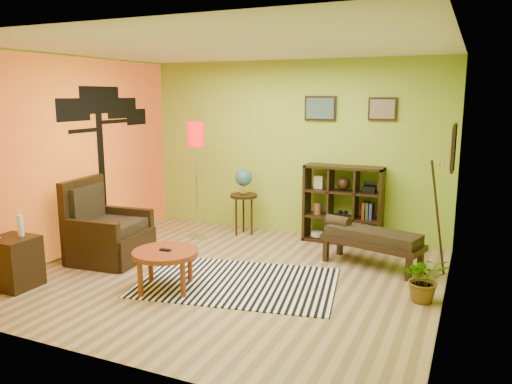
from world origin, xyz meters
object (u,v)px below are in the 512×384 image
at_px(cube_shelf, 344,205).
at_px(bench, 370,238).
at_px(armchair, 106,236).
at_px(side_cabinet, 14,262).
at_px(coffee_table, 165,256).
at_px(globe_table, 244,185).
at_px(floor_lamp, 196,145).
at_px(potted_plant, 424,284).

xyz_separation_m(cube_shelf, bench, (0.59, -0.93, -0.21)).
bearing_deg(armchair, bench, 19.57).
distance_m(side_cabinet, bench, 4.44).
distance_m(coffee_table, globe_table, 2.56).
distance_m(side_cabinet, globe_table, 3.56).
height_order(coffee_table, cube_shelf, cube_shelf).
bearing_deg(globe_table, cube_shelf, 6.74).
height_order(coffee_table, armchair, armchair).
bearing_deg(floor_lamp, potted_plant, -17.96).
distance_m(coffee_table, floor_lamp, 2.42).
relative_size(side_cabinet, cube_shelf, 0.77).
relative_size(armchair, bench, 0.80).
height_order(side_cabinet, cube_shelf, cube_shelf).
bearing_deg(coffee_table, bench, 41.51).
distance_m(coffee_table, potted_plant, 2.94).
bearing_deg(floor_lamp, armchair, -112.85).
bearing_deg(potted_plant, coffee_table, -162.96).
xyz_separation_m(globe_table, cube_shelf, (1.61, 0.19, -0.22)).
bearing_deg(armchair, cube_shelf, 37.36).
distance_m(cube_shelf, bench, 1.12).
height_order(globe_table, bench, globe_table).
distance_m(floor_lamp, globe_table, 1.02).
bearing_deg(potted_plant, globe_table, 150.96).
xyz_separation_m(cube_shelf, potted_plant, (1.39, -1.85, -0.39)).
relative_size(armchair, potted_plant, 2.13).
relative_size(side_cabinet, floor_lamp, 0.50).
bearing_deg(bench, armchair, -160.43).
relative_size(bench, potted_plant, 2.66).
bearing_deg(armchair, potted_plant, 3.87).
height_order(coffee_table, potted_plant, coffee_table).
bearing_deg(side_cabinet, floor_lamp, 71.00).
bearing_deg(potted_plant, armchair, -176.13).
bearing_deg(cube_shelf, coffee_table, -117.66).
bearing_deg(cube_shelf, armchair, -142.64).
xyz_separation_m(coffee_table, globe_table, (-0.19, 2.52, 0.41)).
bearing_deg(globe_table, bench, -18.58).
height_order(side_cabinet, globe_table, globe_table).
relative_size(coffee_table, armchair, 0.68).
bearing_deg(potted_plant, cube_shelf, 126.81).
bearing_deg(armchair, coffee_table, -22.80).
distance_m(globe_table, cube_shelf, 1.63).
bearing_deg(armchair, globe_table, 58.56).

